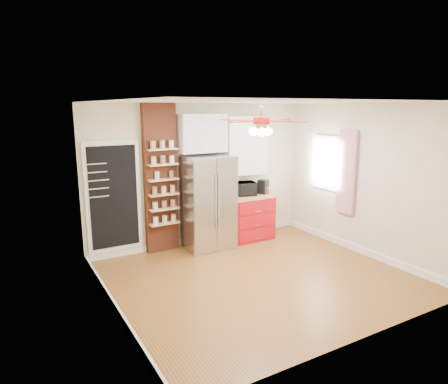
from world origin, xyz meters
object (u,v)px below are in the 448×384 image
pantry_jar_oats (157,176)px  coffee_maker (263,187)px  fridge (207,203)px  red_cabinet (249,217)px  ceiling_fan (261,121)px  toaster_oven (243,189)px  canister_left (266,191)px

pantry_jar_oats → coffee_maker: bearing=-4.1°
fridge → red_cabinet: size_ratio=1.86×
ceiling_fan → pantry_jar_oats: bearing=117.9°
coffee_maker → pantry_jar_oats: pantry_jar_oats is taller
toaster_oven → pantry_jar_oats: pantry_jar_oats is taller
fridge → red_cabinet: fridge is taller
fridge → coffee_maker: fridge is taller
canister_left → pantry_jar_oats: bearing=175.2°
toaster_oven → pantry_jar_oats: (-1.75, 0.08, 0.40)m
ceiling_fan → fridge: bearing=91.8°
pantry_jar_oats → fridge: bearing=-11.1°
fridge → canister_left: bearing=-0.6°
fridge → ceiling_fan: (0.05, -1.63, 1.55)m
red_cabinet → toaster_oven: 0.60m
coffee_maker → canister_left: 0.10m
red_cabinet → canister_left: (0.37, -0.06, 0.51)m
red_cabinet → toaster_oven: size_ratio=1.94×
coffee_maker → red_cabinet: bearing=151.6°
coffee_maker → fridge: bearing=157.8°
toaster_oven → red_cabinet: bearing=-5.1°
toaster_oven → pantry_jar_oats: size_ratio=3.71×
toaster_oven → fridge: bearing=-159.6°
coffee_maker → pantry_jar_oats: bearing=152.8°
red_cabinet → pantry_jar_oats: 2.12m
ceiling_fan → coffee_maker: (1.24, 1.65, -1.38)m
fridge → red_cabinet: 1.06m
toaster_oven → canister_left: size_ratio=3.87×
canister_left → pantry_jar_oats: pantry_jar_oats is taller
fridge → pantry_jar_oats: (-0.91, 0.18, 0.56)m
canister_left → pantry_jar_oats: (-2.25, 0.19, 0.48)m
red_cabinet → toaster_oven: bearing=160.7°
ceiling_fan → pantry_jar_oats: (-0.96, 1.81, -0.99)m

